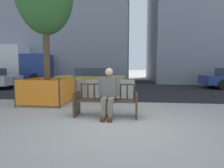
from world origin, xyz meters
TOP-DOWN VIEW (x-y plane):
  - ground_plane at (0.00, 0.00)m, footprint 200.00×200.00m
  - street_asphalt at (0.00, 8.70)m, footprint 120.00×12.00m
  - street_bench at (-0.40, 0.64)m, footprint 1.70×0.55m
  - seated_person at (-0.32, 0.58)m, footprint 0.58×0.73m
  - jersey_barrier_centre at (-0.58, 3.13)m, footprint 2.01×0.72m
  - jersey_barrier_left at (-2.54, 3.17)m, footprint 2.03×0.78m
  - construction_fence at (-2.81, 2.15)m, footprint 1.59×1.59m
  - car_taxi_near at (-2.17, 6.71)m, footprint 4.08×1.95m
  - delivery_truck at (-9.66, 9.20)m, footprint 6.85×2.48m

SIDE VIEW (x-z plane):
  - ground_plane at x=0.00m, z-range 0.00..0.00m
  - street_asphalt at x=0.00m, z-range 0.00..0.01m
  - jersey_barrier_centre at x=-0.58m, z-range -0.08..0.76m
  - jersey_barrier_left at x=-2.54m, z-range -0.08..0.76m
  - street_bench at x=-0.40m, z-range -0.04..0.84m
  - construction_fence at x=-2.81m, z-range 0.00..1.00m
  - car_taxi_near at x=-2.17m, z-range 0.01..1.31m
  - seated_person at x=-0.32m, z-range 0.03..1.35m
  - delivery_truck at x=-9.66m, z-range 0.16..3.21m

